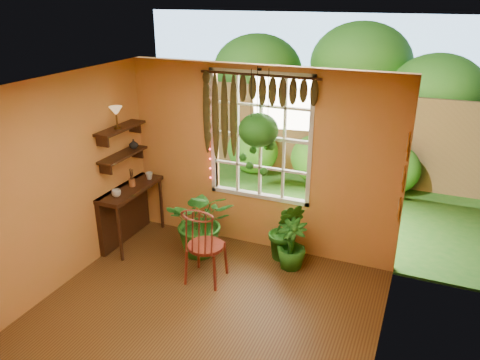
# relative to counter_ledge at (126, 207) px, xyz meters

# --- Properties ---
(floor) EXTENTS (4.50, 4.50, 0.00)m
(floor) POSITION_rel_counter_ledge_xyz_m (1.91, -1.60, -0.55)
(floor) COLOR brown
(floor) RESTS_ON ground
(ceiling) EXTENTS (4.50, 4.50, 0.00)m
(ceiling) POSITION_rel_counter_ledge_xyz_m (1.91, -1.60, 2.15)
(ceiling) COLOR white
(ceiling) RESTS_ON wall_back
(wall_back) EXTENTS (4.00, 0.00, 4.00)m
(wall_back) POSITION_rel_counter_ledge_xyz_m (1.91, 0.65, 0.80)
(wall_back) COLOR #DF8E4C
(wall_back) RESTS_ON floor
(wall_left) EXTENTS (0.00, 4.50, 4.50)m
(wall_left) POSITION_rel_counter_ledge_xyz_m (-0.09, -1.60, 0.80)
(wall_left) COLOR #DF8E4C
(wall_left) RESTS_ON floor
(wall_right) EXTENTS (0.00, 4.50, 4.50)m
(wall_right) POSITION_rel_counter_ledge_xyz_m (3.91, -1.60, 0.80)
(wall_right) COLOR #DF8E4C
(wall_right) RESTS_ON floor
(window) EXTENTS (1.52, 0.10, 1.86)m
(window) POSITION_rel_counter_ledge_xyz_m (1.91, 0.68, 1.15)
(window) COLOR white
(window) RESTS_ON wall_back
(valance_vine) EXTENTS (1.70, 0.12, 1.10)m
(valance_vine) POSITION_rel_counter_ledge_xyz_m (1.82, 0.56, 1.73)
(valance_vine) COLOR #391F0F
(valance_vine) RESTS_ON window
(string_lights) EXTENTS (0.03, 0.03, 1.54)m
(string_lights) POSITION_rel_counter_ledge_xyz_m (1.15, 0.59, 1.20)
(string_lights) COLOR #FF2633
(string_lights) RESTS_ON window
(wall_plates) EXTENTS (0.04, 0.32, 1.10)m
(wall_plates) POSITION_rel_counter_ledge_xyz_m (3.89, 0.19, 1.00)
(wall_plates) COLOR #FFEBD0
(wall_plates) RESTS_ON wall_right
(counter_ledge) EXTENTS (0.40, 1.20, 0.90)m
(counter_ledge) POSITION_rel_counter_ledge_xyz_m (0.00, 0.00, 0.00)
(counter_ledge) COLOR #391F0F
(counter_ledge) RESTS_ON floor
(shelf_lower) EXTENTS (0.25, 0.90, 0.04)m
(shelf_lower) POSITION_rel_counter_ledge_xyz_m (0.03, 0.00, 0.85)
(shelf_lower) COLOR #391F0F
(shelf_lower) RESTS_ON wall_left
(shelf_upper) EXTENTS (0.25, 0.90, 0.04)m
(shelf_upper) POSITION_rel_counter_ledge_xyz_m (0.03, 0.00, 1.25)
(shelf_upper) COLOR #391F0F
(shelf_upper) RESTS_ON wall_left
(backyard) EXTENTS (14.00, 10.00, 12.00)m
(backyard) POSITION_rel_counter_ledge_xyz_m (2.15, 5.27, 0.73)
(backyard) COLOR #1F5C1A
(backyard) RESTS_ON ground
(windsor_chair) EXTENTS (0.51, 0.54, 1.29)m
(windsor_chair) POSITION_rel_counter_ledge_xyz_m (1.60, -0.53, -0.18)
(windsor_chair) COLOR maroon
(windsor_chair) RESTS_ON floor
(potted_plant_left) EXTENTS (1.17, 1.09, 1.05)m
(potted_plant_left) POSITION_rel_counter_ledge_xyz_m (1.25, 0.08, -0.02)
(potted_plant_left) COLOR #165416
(potted_plant_left) RESTS_ON floor
(potted_plant_mid) EXTENTS (0.57, 0.50, 0.91)m
(potted_plant_mid) POSITION_rel_counter_ledge_xyz_m (2.42, 0.41, -0.10)
(potted_plant_mid) COLOR #165416
(potted_plant_mid) RESTS_ON floor
(potted_plant_right) EXTENTS (0.46, 0.46, 0.73)m
(potted_plant_right) POSITION_rel_counter_ledge_xyz_m (2.56, 0.22, -0.19)
(potted_plant_right) COLOR #165416
(potted_plant_right) RESTS_ON floor
(hanging_basket) EXTENTS (0.54, 0.54, 1.42)m
(hanging_basket) POSITION_rel_counter_ledge_xyz_m (1.97, 0.42, 1.29)
(hanging_basket) COLOR black
(hanging_basket) RESTS_ON ceiling
(cup_a) EXTENTS (0.17, 0.17, 0.10)m
(cup_a) POSITION_rel_counter_ledge_xyz_m (0.13, -0.36, 0.40)
(cup_a) COLOR silver
(cup_a) RESTS_ON counter_ledge
(cup_b) EXTENTS (0.14, 0.14, 0.11)m
(cup_b) POSITION_rel_counter_ledge_xyz_m (0.19, 0.39, 0.40)
(cup_b) COLOR beige
(cup_b) RESTS_ON counter_ledge
(brush_jar) EXTENTS (0.10, 0.10, 0.35)m
(brush_jar) POSITION_rel_counter_ledge_xyz_m (0.11, 0.05, 0.49)
(brush_jar) COLOR brown
(brush_jar) RESTS_ON counter_ledge
(shelf_vase) EXTENTS (0.15, 0.15, 0.14)m
(shelf_vase) POSITION_rel_counter_ledge_xyz_m (0.04, 0.27, 0.94)
(shelf_vase) COLOR #B2AD99
(shelf_vase) RESTS_ON shelf_lower
(tiffany_lamp) EXTENTS (0.19, 0.19, 0.31)m
(tiffany_lamp) POSITION_rel_counter_ledge_xyz_m (0.05, -0.08, 1.50)
(tiffany_lamp) COLOR #553918
(tiffany_lamp) RESTS_ON shelf_upper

